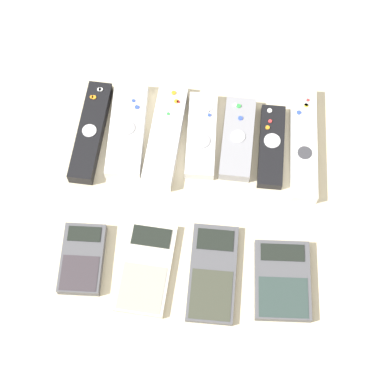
% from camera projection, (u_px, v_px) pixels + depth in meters
% --- Properties ---
extents(ground_plane, '(3.00, 3.00, 0.00)m').
position_uv_depth(ground_plane, '(191.00, 211.00, 1.05)').
color(ground_plane, beige).
extents(remote_0, '(0.05, 0.19, 0.03)m').
position_uv_depth(remote_0, '(91.00, 132.00, 1.10)').
color(remote_0, black).
rests_on(remote_0, ground_plane).
extents(remote_1, '(0.06, 0.18, 0.02)m').
position_uv_depth(remote_1, '(127.00, 130.00, 1.10)').
color(remote_1, white).
rests_on(remote_1, ground_plane).
extents(remote_2, '(0.06, 0.20, 0.02)m').
position_uv_depth(remote_2, '(165.00, 136.00, 1.10)').
color(remote_2, white).
rests_on(remote_2, ground_plane).
extents(remote_3, '(0.05, 0.16, 0.02)m').
position_uv_depth(remote_3, '(202.00, 135.00, 1.10)').
color(remote_3, silver).
rests_on(remote_3, ground_plane).
extents(remote_4, '(0.06, 0.15, 0.02)m').
position_uv_depth(remote_4, '(238.00, 139.00, 1.09)').
color(remote_4, gray).
rests_on(remote_4, ground_plane).
extents(remote_5, '(0.04, 0.15, 0.02)m').
position_uv_depth(remote_5, '(271.00, 146.00, 1.09)').
color(remote_5, black).
rests_on(remote_5, ground_plane).
extents(remote_6, '(0.05, 0.21, 0.02)m').
position_uv_depth(remote_6, '(304.00, 143.00, 1.09)').
color(remote_6, white).
rests_on(remote_6, ground_plane).
extents(calculator_0, '(0.07, 0.12, 0.02)m').
position_uv_depth(calculator_0, '(82.00, 259.00, 1.01)').
color(calculator_0, '#4C4C51').
rests_on(calculator_0, ground_plane).
extents(calculator_1, '(0.09, 0.15, 0.01)m').
position_uv_depth(calculator_1, '(146.00, 268.00, 1.01)').
color(calculator_1, beige).
rests_on(calculator_1, ground_plane).
extents(calculator_2, '(0.07, 0.16, 0.01)m').
position_uv_depth(calculator_2, '(213.00, 273.00, 1.00)').
color(calculator_2, '#4C4C51').
rests_on(calculator_2, ground_plane).
extents(calculator_3, '(0.09, 0.13, 0.02)m').
position_uv_depth(calculator_3, '(282.00, 280.00, 0.99)').
color(calculator_3, '#4C4C51').
rests_on(calculator_3, ground_plane).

